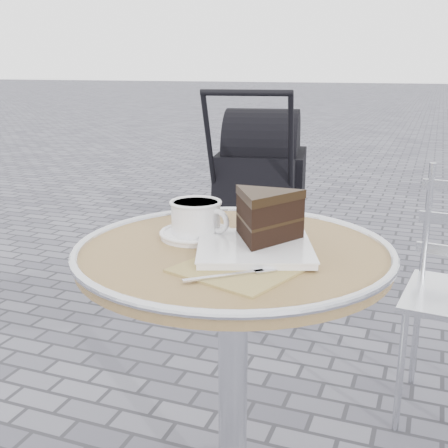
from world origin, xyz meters
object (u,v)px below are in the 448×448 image
(baby_stroller, at_px, (259,186))
(cafe_table, at_px, (233,315))
(cappuccino_set, at_px, (197,221))
(cake_plate_set, at_px, (262,223))

(baby_stroller, bearing_deg, cafe_table, -85.24)
(cappuccino_set, distance_m, baby_stroller, 1.92)
(cappuccino_set, height_order, baby_stroller, baby_stroller)
(cafe_table, bearing_deg, cake_plate_set, 11.04)
(cafe_table, xyz_separation_m, cappuccino_set, (-0.11, 0.05, 0.20))
(cappuccino_set, bearing_deg, cafe_table, -10.67)
(cafe_table, height_order, cake_plate_set, cake_plate_set)
(cappuccino_set, bearing_deg, baby_stroller, 115.10)
(cake_plate_set, bearing_deg, cafe_table, 170.80)
(cake_plate_set, distance_m, baby_stroller, 2.00)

